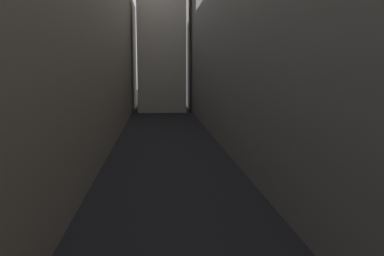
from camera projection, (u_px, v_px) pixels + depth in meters
The scene contains 3 objects.
ground_plane at pixel (168, 150), 40.63m from camera, with size 264.00×264.00×0.00m, color black.
building_block_left at pixel (52, 38), 40.19m from camera, with size 11.20×108.00×21.57m, color #756B5B.
building_block_right at pixel (272, 28), 41.87m from camera, with size 10.30×108.00×24.00m, color slate.
Camera 1 is at (-1.06, 7.99, 7.69)m, focal length 38.93 mm.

